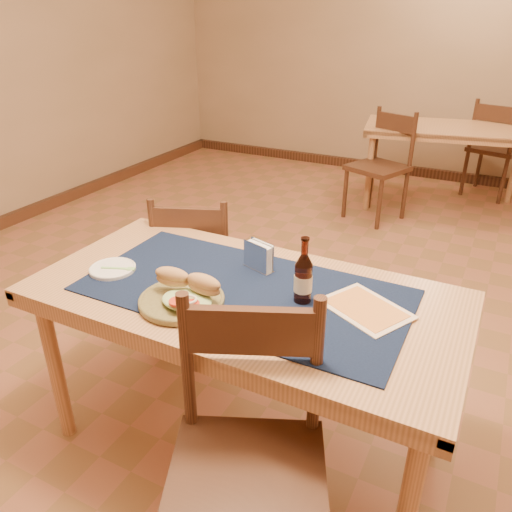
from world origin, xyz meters
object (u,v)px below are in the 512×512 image
at_px(chair_main_far, 197,267).
at_px(beer_bottle, 303,278).
at_px(main_table, 244,310).
at_px(back_table, 449,136).
at_px(napkin_holder, 259,257).
at_px(sandwich_plate, 184,296).
at_px(chair_main_near, 248,462).

height_order(chair_main_far, beer_bottle, beer_bottle).
relative_size(main_table, back_table, 1.01).
height_order(back_table, beer_bottle, beer_bottle).
xyz_separation_m(back_table, napkin_holder, (-0.29, -3.22, 0.14)).
relative_size(main_table, sandwich_plate, 5.27).
bearing_deg(main_table, napkin_holder, 98.13).
bearing_deg(chair_main_near, sandwich_plate, 142.91).
bearing_deg(back_table, main_table, -94.49).
bearing_deg(napkin_holder, main_table, -81.87).
xyz_separation_m(main_table, chair_main_far, (-0.58, 0.54, -0.21)).
bearing_deg(napkin_holder, chair_main_far, 146.01).
height_order(back_table, chair_main_near, chair_main_near).
bearing_deg(chair_main_far, chair_main_near, -50.52).
distance_m(main_table, napkin_holder, 0.22).
relative_size(main_table, beer_bottle, 6.53).
height_order(back_table, chair_main_far, chair_main_far).
bearing_deg(back_table, chair_main_far, -106.49).
distance_m(chair_main_near, napkin_holder, 0.79).
xyz_separation_m(chair_main_far, chair_main_near, (0.86, -1.04, 0.05)).
relative_size(chair_main_far, chair_main_near, 0.91).
bearing_deg(chair_main_near, chair_main_far, 129.48).
bearing_deg(chair_main_far, sandwich_plate, -58.81).
bearing_deg(beer_bottle, chair_main_far, 147.16).
relative_size(main_table, chair_main_far, 1.81).
xyz_separation_m(sandwich_plate, napkin_holder, (0.11, 0.35, 0.02)).
height_order(main_table, back_table, same).
bearing_deg(chair_main_near, napkin_holder, 114.49).
height_order(beer_bottle, napkin_holder, beer_bottle).
xyz_separation_m(back_table, sandwich_plate, (-0.41, -3.57, 0.12)).
distance_m(main_table, sandwich_plate, 0.26).
distance_m(back_table, chair_main_near, 3.89).
xyz_separation_m(main_table, napkin_holder, (-0.02, 0.17, 0.14)).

